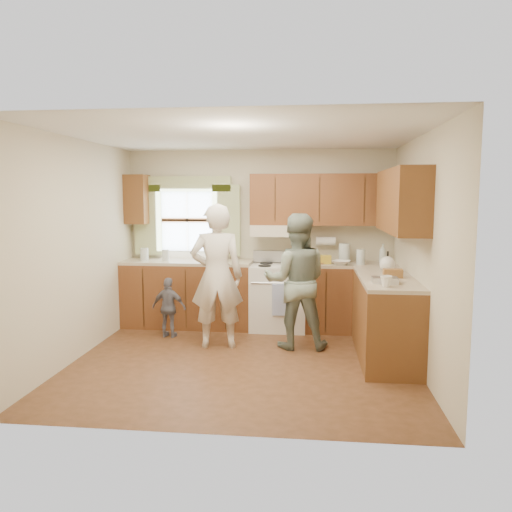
# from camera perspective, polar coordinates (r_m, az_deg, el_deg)

# --- Properties ---
(room) EXTENTS (3.80, 3.80, 3.80)m
(room) POSITION_cam_1_polar(r_m,az_deg,el_deg) (5.48, -1.50, 0.54)
(room) COLOR #472B16
(room) RESTS_ON ground
(kitchen_fixtures) EXTENTS (3.80, 2.25, 2.15)m
(kitchen_fixtures) POSITION_cam_1_polar(r_m,az_deg,el_deg) (6.55, 5.12, -2.05)
(kitchen_fixtures) COLOR #43210E
(kitchen_fixtures) RESTS_ON ground
(stove) EXTENTS (0.76, 0.67, 1.07)m
(stove) POSITION_cam_1_polar(r_m,az_deg,el_deg) (6.98, 2.57, -4.56)
(stove) COLOR silver
(stove) RESTS_ON ground
(woman_left) EXTENTS (0.70, 0.52, 1.76)m
(woman_left) POSITION_cam_1_polar(r_m,az_deg,el_deg) (6.09, -4.51, -2.32)
(woman_left) COLOR beige
(woman_left) RESTS_ON ground
(woman_right) EXTENTS (0.83, 0.66, 1.65)m
(woman_right) POSITION_cam_1_polar(r_m,az_deg,el_deg) (6.09, 4.60, -2.88)
(woman_right) COLOR #264436
(woman_right) RESTS_ON ground
(child) EXTENTS (0.49, 0.25, 0.79)m
(child) POSITION_cam_1_polar(r_m,az_deg,el_deg) (6.67, -9.91, -5.83)
(child) COLOR slate
(child) RESTS_ON ground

